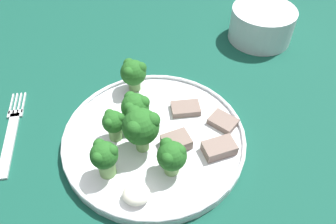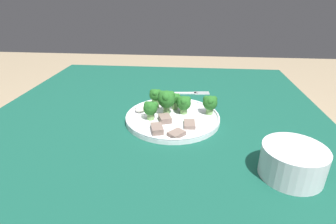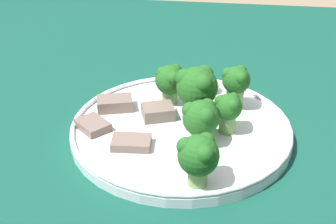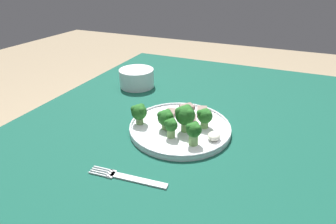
# 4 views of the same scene
# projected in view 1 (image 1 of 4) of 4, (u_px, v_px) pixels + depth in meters

# --- Properties ---
(table) EXTENTS (1.24, 1.04, 0.72)m
(table) POSITION_uv_depth(u_px,v_px,m) (176.00, 197.00, 0.54)
(table) COLOR #114738
(table) RESTS_ON ground_plane
(dinner_plate) EXTENTS (0.28, 0.28, 0.02)m
(dinner_plate) POSITION_uv_depth(u_px,v_px,m) (154.00, 138.00, 0.50)
(dinner_plate) COLOR white
(dinner_plate) RESTS_ON table
(fork) EXTENTS (0.04, 0.18, 0.00)m
(fork) POSITION_uv_depth(u_px,v_px,m) (12.00, 132.00, 0.51)
(fork) COLOR silver
(fork) RESTS_ON table
(cream_bowl) EXTENTS (0.13, 0.13, 0.07)m
(cream_bowl) POSITION_uv_depth(u_px,v_px,m) (261.00, 25.00, 0.67)
(cream_bowl) COLOR silver
(cream_bowl) RESTS_ON table
(broccoli_floret_near_rim_left) EXTENTS (0.04, 0.04, 0.06)m
(broccoli_floret_near_rim_left) POSITION_uv_depth(u_px,v_px,m) (133.00, 73.00, 0.54)
(broccoli_floret_near_rim_left) COLOR #709E56
(broccoli_floret_near_rim_left) RESTS_ON dinner_plate
(broccoli_floret_center_left) EXTENTS (0.04, 0.04, 0.05)m
(broccoli_floret_center_left) POSITION_uv_depth(u_px,v_px,m) (135.00, 107.00, 0.49)
(broccoli_floret_center_left) COLOR #709E56
(broccoli_floret_center_left) RESTS_ON dinner_plate
(broccoli_floret_back_left) EXTENTS (0.03, 0.03, 0.05)m
(broccoli_floret_back_left) POSITION_uv_depth(u_px,v_px,m) (114.00, 123.00, 0.47)
(broccoli_floret_back_left) COLOR #709E56
(broccoli_floret_back_left) RESTS_ON dinner_plate
(broccoli_floret_front_left) EXTENTS (0.04, 0.04, 0.06)m
(broccoli_floret_front_left) POSITION_uv_depth(u_px,v_px,m) (104.00, 157.00, 0.42)
(broccoli_floret_front_left) COLOR #709E56
(broccoli_floret_front_left) RESTS_ON dinner_plate
(broccoli_floret_center_back) EXTENTS (0.04, 0.04, 0.05)m
(broccoli_floret_center_back) POSITION_uv_depth(u_px,v_px,m) (172.00, 156.00, 0.43)
(broccoli_floret_center_back) COLOR #709E56
(broccoli_floret_center_back) RESTS_ON dinner_plate
(broccoli_floret_mid_cluster) EXTENTS (0.05, 0.05, 0.07)m
(broccoli_floret_mid_cluster) POSITION_uv_depth(u_px,v_px,m) (141.00, 126.00, 0.45)
(broccoli_floret_mid_cluster) COLOR #709E56
(broccoli_floret_mid_cluster) RESTS_ON dinner_plate
(meat_slice_front_slice) EXTENTS (0.05, 0.05, 0.01)m
(meat_slice_front_slice) POSITION_uv_depth(u_px,v_px,m) (223.00, 122.00, 0.51)
(meat_slice_front_slice) COLOR #756056
(meat_slice_front_slice) RESTS_ON dinner_plate
(meat_slice_middle_slice) EXTENTS (0.05, 0.03, 0.01)m
(meat_slice_middle_slice) POSITION_uv_depth(u_px,v_px,m) (186.00, 108.00, 0.53)
(meat_slice_middle_slice) COLOR #756056
(meat_slice_middle_slice) RESTS_ON dinner_plate
(meat_slice_rear_slice) EXTENTS (0.05, 0.04, 0.02)m
(meat_slice_rear_slice) POSITION_uv_depth(u_px,v_px,m) (219.00, 148.00, 0.47)
(meat_slice_rear_slice) COLOR #756056
(meat_slice_rear_slice) RESTS_ON dinner_plate
(meat_slice_edge_slice) EXTENTS (0.05, 0.04, 0.02)m
(meat_slice_edge_slice) POSITION_uv_depth(u_px,v_px,m) (179.00, 142.00, 0.48)
(meat_slice_edge_slice) COLOR #756056
(meat_slice_edge_slice) RESTS_ON dinner_plate
(sauce_dollop) EXTENTS (0.04, 0.03, 0.02)m
(sauce_dollop) POSITION_uv_depth(u_px,v_px,m) (136.00, 194.00, 0.42)
(sauce_dollop) COLOR silver
(sauce_dollop) RESTS_ON dinner_plate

